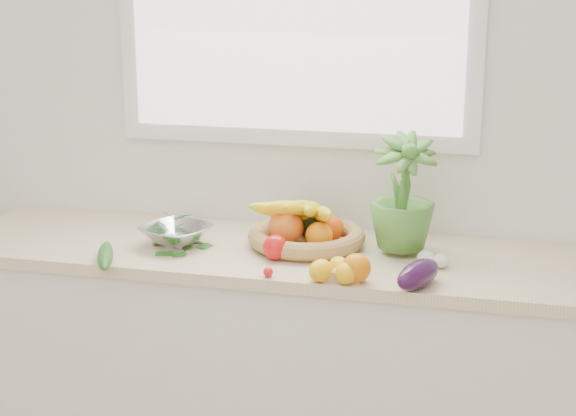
% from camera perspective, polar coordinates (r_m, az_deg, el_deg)
% --- Properties ---
extents(back_wall, '(4.50, 0.02, 2.70)m').
position_cam_1_polar(back_wall, '(3.16, 0.53, 6.80)').
color(back_wall, white).
rests_on(back_wall, ground).
extents(counter_cabinet, '(2.20, 0.58, 0.86)m').
position_cam_1_polar(counter_cabinet, '(3.16, -0.81, -10.75)').
color(counter_cabinet, silver).
rests_on(counter_cabinet, ground).
extents(countertop, '(2.24, 0.62, 0.04)m').
position_cam_1_polar(countertop, '(2.99, -0.84, -2.98)').
color(countertop, beige).
rests_on(countertop, counter_cabinet).
extents(orange_loose, '(0.12, 0.12, 0.09)m').
position_cam_1_polar(orange_loose, '(2.66, 4.44, -3.89)').
color(orange_loose, orange).
rests_on(orange_loose, countertop).
extents(lemon_a, '(0.08, 0.09, 0.07)m').
position_cam_1_polar(lemon_a, '(2.65, 3.81, -4.21)').
color(lemon_a, '#F7B00D').
rests_on(lemon_a, countertop).
extents(lemon_b, '(0.09, 0.10, 0.07)m').
position_cam_1_polar(lemon_b, '(2.67, 2.13, -4.06)').
color(lemon_b, '#FEB50D').
rests_on(lemon_b, countertop).
extents(lemon_c, '(0.09, 0.09, 0.06)m').
position_cam_1_polar(lemon_c, '(2.72, 3.34, -3.77)').
color(lemon_c, yellow).
rests_on(lemon_c, countertop).
extents(apple, '(0.09, 0.09, 0.08)m').
position_cam_1_polar(apple, '(2.86, -0.80, -2.55)').
color(apple, red).
rests_on(apple, countertop).
extents(ginger, '(0.11, 0.06, 0.04)m').
position_cam_1_polar(ginger, '(2.67, 3.50, -4.41)').
color(ginger, tan).
rests_on(ginger, countertop).
extents(garlic_a, '(0.07, 0.07, 0.05)m').
position_cam_1_polar(garlic_a, '(2.83, 9.86, -3.39)').
color(garlic_a, silver).
rests_on(garlic_a, countertop).
extents(garlic_b, '(0.06, 0.06, 0.05)m').
position_cam_1_polar(garlic_b, '(2.85, 8.92, -3.19)').
color(garlic_b, beige).
rests_on(garlic_b, countertop).
extents(garlic_c, '(0.05, 0.05, 0.04)m').
position_cam_1_polar(garlic_c, '(2.82, 9.21, -3.50)').
color(garlic_c, silver).
rests_on(garlic_c, countertop).
extents(eggplant, '(0.16, 0.22, 0.08)m').
position_cam_1_polar(eggplant, '(2.64, 8.42, -4.27)').
color(eggplant, '#2C0D31').
rests_on(eggplant, countertop).
extents(cucumber, '(0.15, 0.26, 0.05)m').
position_cam_1_polar(cucumber, '(2.89, -11.73, -3.04)').
color(cucumber, '#24591A').
rests_on(cucumber, countertop).
extents(radish, '(0.04, 0.04, 0.03)m').
position_cam_1_polar(radish, '(2.71, -1.29, -4.16)').
color(radish, red).
rests_on(radish, countertop).
extents(potted_herb, '(0.27, 0.27, 0.38)m').
position_cam_1_polar(potted_herb, '(2.90, 7.44, 1.04)').
color(potted_herb, '#46812F').
rests_on(potted_herb, countertop).
extents(fruit_basket, '(0.49, 0.49, 0.19)m').
position_cam_1_polar(fruit_basket, '(2.99, 1.15, -1.46)').
color(fruit_basket, '#B1794E').
rests_on(fruit_basket, countertop).
extents(colander_with_spinach, '(0.29, 0.29, 0.12)m').
position_cam_1_polar(colander_with_spinach, '(3.01, -7.25, -1.36)').
color(colander_with_spinach, silver).
rests_on(colander_with_spinach, countertop).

